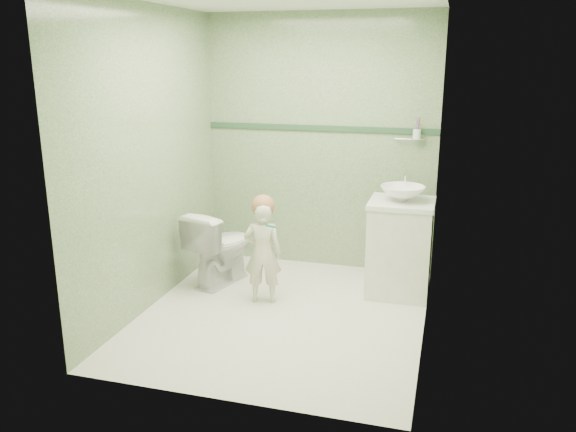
% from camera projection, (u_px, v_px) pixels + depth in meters
% --- Properties ---
extents(ground, '(2.50, 2.50, 0.00)m').
position_uv_depth(ground, '(283.00, 314.00, 4.64)').
color(ground, white).
rests_on(ground, ground).
extents(room_shell, '(2.50, 2.54, 2.40)m').
position_uv_depth(room_shell, '(283.00, 167.00, 4.33)').
color(room_shell, gray).
rests_on(room_shell, ground).
extents(trim_stripe, '(2.20, 0.02, 0.05)m').
position_uv_depth(trim_stripe, '(320.00, 128.00, 5.43)').
color(trim_stripe, '#2B4B32').
rests_on(trim_stripe, room_shell).
extents(vanity, '(0.52, 0.50, 0.80)m').
position_uv_depth(vanity, '(400.00, 249.00, 4.97)').
color(vanity, silver).
rests_on(vanity, ground).
extents(counter, '(0.54, 0.52, 0.04)m').
position_uv_depth(counter, '(402.00, 203.00, 4.86)').
color(counter, white).
rests_on(counter, vanity).
extents(basin, '(0.37, 0.37, 0.13)m').
position_uv_depth(basin, '(403.00, 193.00, 4.84)').
color(basin, white).
rests_on(basin, counter).
extents(faucet, '(0.03, 0.13, 0.18)m').
position_uv_depth(faucet, '(405.00, 180.00, 4.99)').
color(faucet, silver).
rests_on(faucet, counter).
extents(cup_holder, '(0.26, 0.07, 0.21)m').
position_uv_depth(cup_holder, '(416.00, 134.00, 5.15)').
color(cup_holder, silver).
rests_on(cup_holder, room_shell).
extents(toilet, '(0.55, 0.75, 0.68)m').
position_uv_depth(toilet, '(220.00, 247.00, 5.23)').
color(toilet, white).
rests_on(toilet, ground).
extents(toddler, '(0.35, 0.27, 0.86)m').
position_uv_depth(toddler, '(263.00, 253.00, 4.79)').
color(toddler, beige).
rests_on(toddler, ground).
extents(hair_cap, '(0.19, 0.19, 0.19)m').
position_uv_depth(hair_cap, '(263.00, 206.00, 4.71)').
color(hair_cap, '#A16743').
rests_on(hair_cap, toddler).
extents(teal_toothbrush, '(0.11, 0.14, 0.08)m').
position_uv_depth(teal_toothbrush, '(270.00, 226.00, 4.60)').
color(teal_toothbrush, '#0A8160').
rests_on(teal_toothbrush, toddler).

